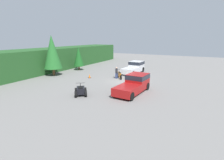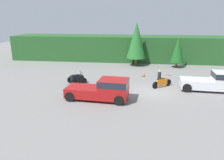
{
  "view_description": "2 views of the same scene",
  "coord_description": "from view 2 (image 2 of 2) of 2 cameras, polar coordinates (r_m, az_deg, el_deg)",
  "views": [
    {
      "loc": [
        -21.66,
        -9.06,
        5.84
      ],
      "look_at": [
        -3.77,
        0.16,
        0.95
      ],
      "focal_mm": 28.0,
      "sensor_mm": 36.0,
      "label": 1
    },
    {
      "loc": [
        -1.14,
        -20.11,
        6.81
      ],
      "look_at": [
        -3.77,
        0.16,
        0.95
      ],
      "focal_mm": 35.0,
      "sensor_mm": 36.0,
      "label": 2
    }
  ],
  "objects": [
    {
      "name": "traffic_cone",
      "position": [
        26.48,
        8.26,
        1.49
      ],
      "size": [
        0.42,
        0.42,
        0.55
      ],
      "color": "black",
      "rests_on": "ground_plane"
    },
    {
      "name": "pickup_truck_second",
      "position": [
        23.08,
        25.57,
        -0.23
      ],
      "size": [
        5.51,
        2.46,
        1.87
      ],
      "rotation": [
        0.0,
        0.0,
        -0.06
      ],
      "color": "silver",
      "rests_on": "ground_plane"
    },
    {
      "name": "quad_atv",
      "position": [
        23.7,
        -9.17,
        0.29
      ],
      "size": [
        2.14,
        2.05,
        1.22
      ],
      "rotation": [
        0.0,
        0.0,
        0.66
      ],
      "color": "black",
      "rests_on": "ground_plane"
    },
    {
      "name": "dirt_bike",
      "position": [
        22.6,
        12.95,
        -0.65
      ],
      "size": [
        2.0,
        1.62,
        1.17
      ],
      "rotation": [
        0.0,
        0.0,
        0.67
      ],
      "color": "black",
      "rests_on": "ground_plane"
    },
    {
      "name": "tree_left",
      "position": [
        31.87,
        6.39,
        10.27
      ],
      "size": [
        2.76,
        2.76,
        6.27
      ],
      "color": "brown",
      "rests_on": "ground_plane"
    },
    {
      "name": "pickup_truck_red",
      "position": [
        18.53,
        -2.21,
        -2.34
      ],
      "size": [
        5.44,
        2.53,
        1.87
      ],
      "rotation": [
        0.0,
        0.0,
        -0.08
      ],
      "color": "maroon",
      "rests_on": "ground_plane"
    },
    {
      "name": "ground_plane",
      "position": [
        21.26,
        10.08,
        -2.94
      ],
      "size": [
        80.0,
        80.0,
        0.0
      ],
      "primitive_type": "plane",
      "color": "slate"
    },
    {
      "name": "hillside_backdrop",
      "position": [
        36.45,
        9.21,
        8.17
      ],
      "size": [
        44.0,
        6.0,
        3.94
      ],
      "color": "#235123",
      "rests_on": "ground_plane"
    },
    {
      "name": "rider_person",
      "position": [
        22.79,
        12.23,
        0.66
      ],
      "size": [
        0.49,
        0.49,
        1.7
      ],
      "rotation": [
        0.0,
        0.0,
        0.75
      ],
      "color": "navy",
      "rests_on": "ground_plane"
    },
    {
      "name": "tree_mid_left",
      "position": [
        31.88,
        16.76,
        7.56
      ],
      "size": [
        1.87,
        1.87,
        4.25
      ],
      "color": "brown",
      "rests_on": "ground_plane"
    }
  ]
}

